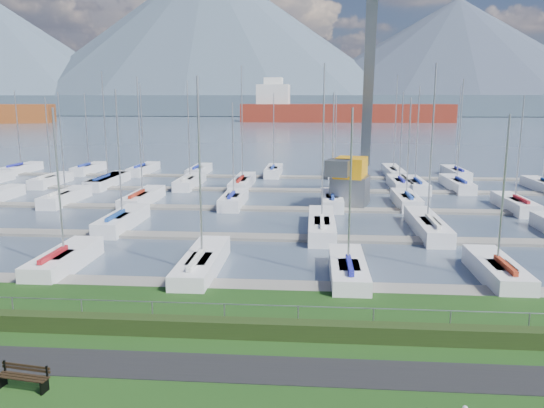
# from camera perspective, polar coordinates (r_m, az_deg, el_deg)

# --- Properties ---
(path) EXTENTS (160.00, 2.00, 0.04)m
(path) POSITION_cam_1_polar(r_m,az_deg,el_deg) (19.62, -3.61, -17.26)
(path) COLOR black
(path) RESTS_ON grass
(water) EXTENTS (800.00, 540.00, 0.20)m
(water) POSITION_cam_1_polar(r_m,az_deg,el_deg) (280.26, 4.04, 9.12)
(water) COLOR #465467
(hedge) EXTENTS (80.00, 0.70, 0.70)m
(hedge) POSITION_cam_1_polar(r_m,az_deg,el_deg) (21.78, -2.64, -13.24)
(hedge) COLOR #1F2F11
(hedge) RESTS_ON grass
(fence) EXTENTS (80.00, 0.04, 0.04)m
(fence) POSITION_cam_1_polar(r_m,az_deg,el_deg) (21.81, -2.52, -10.77)
(fence) COLOR gray
(fence) RESTS_ON grass
(foothill) EXTENTS (900.00, 80.00, 12.00)m
(foothill) POSITION_cam_1_polar(r_m,az_deg,el_deg) (350.10, 4.17, 10.57)
(foothill) COLOR #485A6A
(foothill) RESTS_ON water
(mountains) EXTENTS (1190.00, 360.00, 115.00)m
(mountains) POSITION_cam_1_polar(r_m,az_deg,el_deg) (426.37, 5.35, 16.12)
(mountains) COLOR #3E495B
(mountains) RESTS_ON water
(docks) EXTENTS (90.00, 41.60, 0.25)m
(docks) POSITION_cam_1_polar(r_m,az_deg,el_deg) (47.13, 1.34, -0.56)
(docks) COLOR slate
(docks) RESTS_ON water
(bench_left) EXTENTS (1.84, 0.69, 0.85)m
(bench_left) POSITION_cam_1_polar(r_m,az_deg,el_deg) (19.99, -25.17, -16.50)
(bench_left) COLOR black
(bench_left) RESTS_ON grass
(crane) EXTENTS (5.17, 13.45, 22.35)m
(crane) POSITION_cam_1_polar(r_m,az_deg,el_deg) (49.82, 8.95, 6.39)
(crane) COLOR slate
(crane) RESTS_ON water
(cargo_ship_mid) EXTENTS (92.44, 19.43, 21.50)m
(cargo_ship_mid) POSITION_cam_1_polar(r_m,az_deg,el_deg) (240.41, 6.89, 9.70)
(cargo_ship_mid) COLOR maroon
(cargo_ship_mid) RESTS_ON water
(sailboat_fleet) EXTENTS (74.80, 50.10, 13.50)m
(sailboat_fleet) POSITION_cam_1_polar(r_m,az_deg,el_deg) (50.11, 0.20, 6.61)
(sailboat_fleet) COLOR silver
(sailboat_fleet) RESTS_ON water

